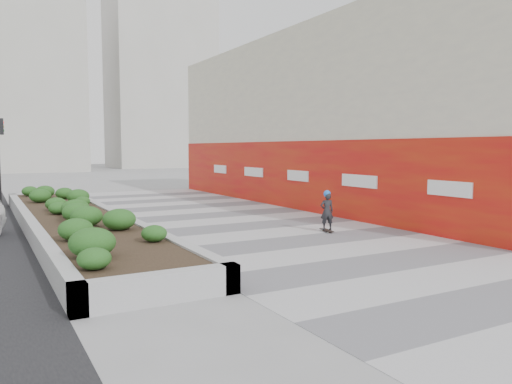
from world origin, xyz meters
TOP-DOWN VIEW (x-y plane):
  - ground at (0.00, 0.00)m, footprint 160.00×160.00m
  - walkway at (0.00, 3.00)m, footprint 8.00×36.00m
  - building at (6.98, 8.98)m, footprint 6.04×24.08m
  - planter at (-5.50, 7.00)m, footprint 3.00×18.00m
  - traffic_signal_near at (-7.23, 17.50)m, footprint 0.33×0.28m
  - distant_bldg_north_l at (-5.00, 55.00)m, footprint 16.00×12.00m
  - distant_bldg_north_r at (15.00, 60.00)m, footprint 14.00×10.00m
  - manhole_cover at (0.50, 3.00)m, footprint 0.44×0.44m
  - skateboarder at (1.54, 2.73)m, footprint 0.51×0.75m

SIDE VIEW (x-z plane):
  - ground at x=0.00m, z-range 0.00..0.00m
  - manhole_cover at x=0.50m, z-range 0.00..0.01m
  - walkway at x=0.00m, z-range 0.00..0.01m
  - planter at x=-5.50m, z-range -0.03..0.87m
  - skateboarder at x=1.54m, z-range 0.01..1.36m
  - traffic_signal_near at x=-7.23m, z-range 0.66..4.86m
  - building at x=6.98m, z-range -0.02..7.98m
  - distant_bldg_north_l at x=-5.00m, z-range 0.00..20.00m
  - distant_bldg_north_r at x=15.00m, z-range 0.00..24.00m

